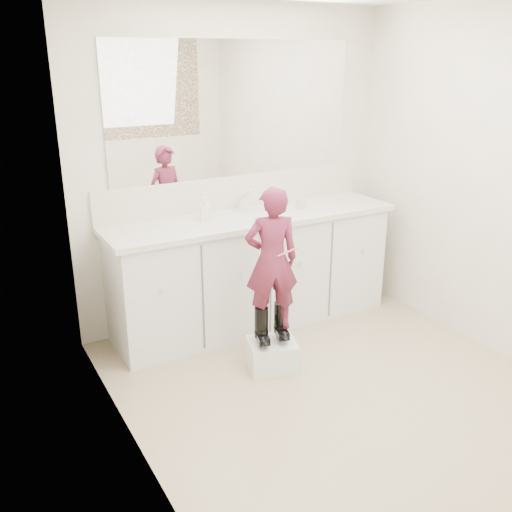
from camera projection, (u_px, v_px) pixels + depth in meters
floor at (346, 396)px, 3.60m from camera, size 3.00×3.00×0.00m
wall_back at (235, 168)px, 4.43m from camera, size 2.60×0.00×2.60m
wall_left at (133, 249)px, 2.60m from camera, size 0.00×3.00×3.00m
wall_right at (512, 187)px, 3.79m from camera, size 0.00×3.00×3.00m
vanity_cabinet at (253, 272)px, 4.46m from camera, size 2.20×0.55×0.85m
countertop at (254, 218)px, 4.30m from camera, size 2.28×0.58×0.04m
backsplash at (237, 192)px, 4.48m from camera, size 2.28×0.03×0.25m
mirror at (235, 110)px, 4.27m from camera, size 2.00×0.02×1.00m
faucet at (243, 204)px, 4.41m from camera, size 0.08×0.08×0.10m
cup at (301, 203)px, 4.48m from camera, size 0.10×0.10×0.08m
soap_bottle at (205, 209)px, 4.15m from camera, size 0.09×0.09×0.17m
step_stool at (272, 355)px, 3.89m from camera, size 0.38×0.34×0.20m
boot_left at (261, 325)px, 3.79m from camera, size 0.14×0.20×0.26m
boot_right at (281, 321)px, 3.86m from camera, size 0.14×0.20×0.26m
toddler at (272, 260)px, 3.67m from camera, size 0.40×0.32×0.97m
toothbrush at (288, 252)px, 3.62m from camera, size 0.13×0.05×0.06m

